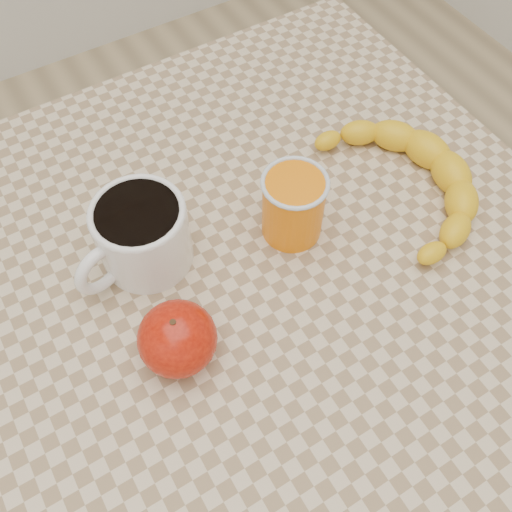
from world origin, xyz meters
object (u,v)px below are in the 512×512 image
coffee_mug (140,234)px  orange_juice_glass (293,205)px  banana (407,181)px  table (256,299)px  apple (177,339)px

coffee_mug → orange_juice_glass: 0.18m
orange_juice_glass → banana: orange_juice_glass is taller
table → orange_juice_glass: orange_juice_glass is taller
table → banana: 0.25m
orange_juice_glass → banana: bearing=-9.2°
coffee_mug → table: bearing=-35.5°
orange_juice_glass → banana: (0.16, -0.03, -0.02)m
orange_juice_glass → table: bearing=-160.5°
orange_juice_glass → apple: orange_juice_glass is taller
table → orange_juice_glass: (0.07, 0.02, 0.13)m
orange_juice_glass → apple: 0.21m
table → coffee_mug: coffee_mug is taller
coffee_mug → banana: bearing=-13.5°
table → coffee_mug: 0.19m
table → banana: (0.22, -0.00, 0.11)m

